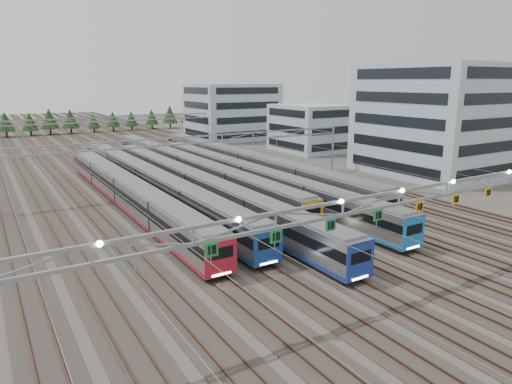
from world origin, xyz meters
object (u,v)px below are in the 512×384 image
gantry_near (400,201)px  depot_bldg_mid (311,128)px  train_f (246,164)px  train_e (249,177)px  train_c (195,185)px  train_a (126,191)px  gantry_far (111,123)px  gantry_mid (189,146)px  depot_bldg_north (232,112)px  train_b (146,179)px  train_d (186,166)px  depot_bldg_south (432,120)px

gantry_near → depot_bldg_mid: (39.41, 61.08, -1.79)m
train_f → depot_bldg_mid: depot_bldg_mid is taller
train_e → train_c: bearing=-174.9°
train_a → depot_bldg_mid: 57.22m
train_c → gantry_far: 52.28m
train_f → train_c: bearing=-145.3°
train_c → depot_bldg_mid: bearing=33.9°
gantry_mid → depot_bldg_north: 61.93m
train_b → train_c: size_ratio=1.02×
train_b → train_f: size_ratio=1.01×
gantry_far → depot_bldg_mid: (39.36, -24.04, -1.09)m
gantry_far → depot_bldg_north: bearing=9.8°
train_d → depot_bldg_mid: 39.82m
train_d → gantry_mid: bearing=-108.2°
train_f → depot_bldg_north: depot_bldg_north is taller
gantry_far → gantry_near: bearing=-90.0°
gantry_near → gantry_far: gantry_near is taller
train_b → depot_bldg_south: size_ratio=2.94×
train_e → depot_bldg_south: bearing=-7.7°
train_b → gantry_mid: gantry_mid is taller
train_a → gantry_far: bearing=77.5°
train_b → depot_bldg_north: depot_bldg_north is taller
train_b → train_e: (13.50, -6.17, -0.02)m
train_c → train_d: size_ratio=0.94×
gantry_far → depot_bldg_north: 35.56m
train_e → depot_bldg_north: 64.15m
train_a → depot_bldg_north: (46.27, 56.63, 5.39)m
train_c → gantry_far: bearing=87.5°
train_c → train_e: bearing=5.1°
train_c → train_e: (9.00, 0.80, 0.02)m
train_c → gantry_near: bearing=-86.2°
train_c → gantry_far: size_ratio=1.12×
train_d → depot_bldg_mid: size_ratio=4.22×
gantry_mid → train_c: bearing=-107.7°
gantry_near → depot_bldg_south: 50.24m
depot_bldg_north → train_f: bearing=-116.0°
train_f → depot_bldg_mid: bearing=33.6°
train_c → train_f: 16.42m
train_e → depot_bldg_north: depot_bldg_north is taller
depot_bldg_mid → depot_bldg_north: size_ratio=0.73×
gantry_far → depot_bldg_mid: size_ratio=3.52×
train_f → gantry_mid: (-11.25, -2.28, 4.06)m
train_f → gantry_near: (-11.30, -42.40, 4.76)m
gantry_mid → train_e: bearing=-42.8°
train_a → gantry_far: gantry_far is taller
train_e → depot_bldg_south: depot_bldg_south is taller
train_e → gantry_mid: gantry_mid is taller
depot_bldg_mid → train_b: bearing=-155.5°
train_a → train_d: size_ratio=0.80×
gantry_mid → train_d: bearing=71.8°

